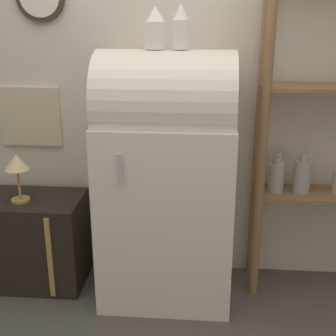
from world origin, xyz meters
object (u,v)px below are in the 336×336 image
refrigerator (166,177)px  desk_lamp (17,166)px  vase_left (155,29)px  suitcase_trunk (33,240)px  vase_center (181,28)px

refrigerator → desk_lamp: (-0.87, 0.00, 0.04)m
vase_left → desk_lamp: (-0.82, -0.01, -0.77)m
refrigerator → suitcase_trunk: refrigerator is taller
suitcase_trunk → vase_left: size_ratio=2.97×
vase_center → desk_lamp: vase_center is taller
desk_lamp → vase_left: bearing=0.4°
vase_left → vase_center: size_ratio=0.94×
refrigerator → desk_lamp: bearing=180.0°
vase_left → vase_center: 0.13m
suitcase_trunk → vase_left: (0.78, -0.04, 1.27)m
suitcase_trunk → desk_lamp: 0.51m
refrigerator → vase_left: size_ratio=6.84×
suitcase_trunk → vase_left: 1.50m
vase_left → vase_center: (0.13, -0.01, 0.01)m
suitcase_trunk → vase_center: size_ratio=2.79×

